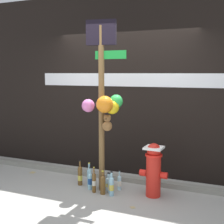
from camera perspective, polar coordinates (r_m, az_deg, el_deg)
ground_plane at (r=4.56m, az=-3.26°, el=-15.90°), size 14.00×14.00×0.00m
building_wall at (r=5.43m, az=2.81°, el=5.21°), size 10.00×0.21×3.19m
curb_strip at (r=5.27m, az=0.85°, el=-12.14°), size 8.00×0.12×0.08m
memorial_post at (r=4.49m, az=-1.45°, el=3.04°), size 0.69×0.55×2.56m
fire_hydrant at (r=4.55m, az=7.78°, el=-10.45°), size 0.41×0.27×0.79m
bottle_0 at (r=4.98m, az=-4.30°, el=-11.92°), size 0.06×0.06×0.38m
bottle_1 at (r=4.85m, az=-4.08°, el=-12.70°), size 0.08×0.08×0.35m
bottle_2 at (r=4.72m, az=-0.40°, el=-13.63°), size 0.07×0.07×0.31m
bottle_3 at (r=5.03m, az=-6.00°, el=-11.74°), size 0.08×0.08×0.41m
bottle_4 at (r=4.60m, az=-0.09°, el=-13.67°), size 0.07×0.07×0.37m
bottle_5 at (r=4.82m, az=1.39°, el=-13.02°), size 0.06×0.06×0.31m
bottle_6 at (r=4.91m, az=-2.10°, el=-12.75°), size 0.07×0.07×0.30m
bottle_7 at (r=4.66m, az=-1.74°, el=-13.32°), size 0.08×0.08×0.36m
bottle_8 at (r=4.81m, az=-0.71°, el=-13.21°), size 0.08×0.08×0.28m
bottle_9 at (r=4.73m, az=-3.39°, el=-12.99°), size 0.06×0.06×0.40m
litter_0 at (r=4.30m, az=3.89°, el=-17.37°), size 0.09×0.09×0.01m
litter_1 at (r=5.82m, az=-14.65°, el=-10.88°), size 0.10×0.09×0.01m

